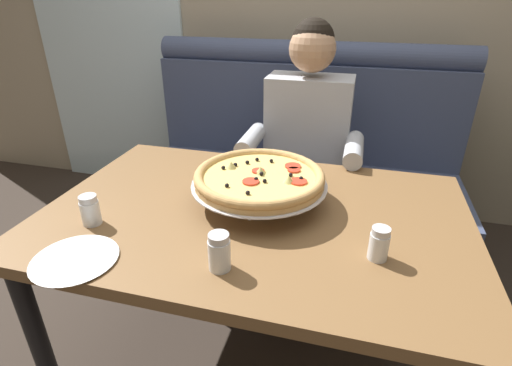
% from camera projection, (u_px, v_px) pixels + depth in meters
% --- Properties ---
extents(ground_plane, '(16.00, 16.00, 0.00)m').
position_uv_depth(ground_plane, '(255.00, 361.00, 1.62)').
color(ground_plane, '#382D26').
extents(booth_bench, '(1.75, 0.78, 1.13)m').
position_uv_depth(booth_bench, '(297.00, 180.00, 2.24)').
color(booth_bench, '#424C6B').
rests_on(booth_bench, ground_plane).
extents(dining_table, '(1.39, 0.91, 0.72)m').
position_uv_depth(dining_table, '(254.00, 231.00, 1.33)').
color(dining_table, brown).
rests_on(dining_table, ground_plane).
extents(diner_main, '(0.54, 0.64, 1.27)m').
position_uv_depth(diner_main, '(304.00, 147.00, 1.86)').
color(diner_main, '#2D3342').
rests_on(diner_main, ground_plane).
extents(pizza, '(0.46, 0.46, 0.12)m').
position_uv_depth(pizza, '(259.00, 178.00, 1.31)').
color(pizza, silver).
rests_on(pizza, dining_table).
extents(shaker_parmesan, '(0.05, 0.05, 0.10)m').
position_uv_depth(shaker_parmesan, '(379.00, 246.00, 1.05)').
color(shaker_parmesan, white).
rests_on(shaker_parmesan, dining_table).
extents(shaker_oregano, '(0.06, 0.06, 0.11)m').
position_uv_depth(shaker_oregano, '(219.00, 254.00, 1.01)').
color(shaker_oregano, white).
rests_on(shaker_oregano, dining_table).
extents(shaker_pepper_flakes, '(0.06, 0.06, 0.10)m').
position_uv_depth(shaker_pepper_flakes, '(91.00, 212.00, 1.21)').
color(shaker_pepper_flakes, white).
rests_on(shaker_pepper_flakes, dining_table).
extents(plate_near_left, '(0.23, 0.23, 0.02)m').
position_uv_depth(plate_near_left, '(74.00, 257.00, 1.06)').
color(plate_near_left, white).
rests_on(plate_near_left, dining_table).
extents(patio_chair, '(0.43, 0.43, 0.86)m').
position_uv_depth(patio_chair, '(164.00, 92.00, 3.61)').
color(patio_chair, black).
rests_on(patio_chair, ground_plane).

